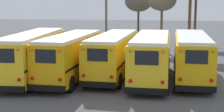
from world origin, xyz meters
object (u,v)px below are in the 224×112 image
school_bus_1 (71,55)px  bare_tree_3 (139,2)px  school_bus_0 (33,54)px  utility_pole (106,9)px  bare_tree_1 (162,1)px  school_bus_2 (114,54)px  school_bus_3 (151,56)px  school_bus_4 (192,55)px

school_bus_1 → bare_tree_3: bare_tree_3 is taller
school_bus_0 → utility_pole: (3.25, 13.14, 2.97)m
school_bus_0 → bare_tree_1: bare_tree_1 is taller
school_bus_2 → bare_tree_1: (3.44, 14.29, 3.98)m
utility_pole → bare_tree_3: 7.47m
school_bus_3 → utility_pole: utility_pole is taller
utility_pole → school_bus_0: bearing=-103.9°
school_bus_1 → school_bus_2: school_bus_1 is taller
school_bus_1 → bare_tree_1: bearing=68.3°
school_bus_4 → utility_pole: 14.59m
school_bus_0 → school_bus_4: school_bus_0 is taller
bare_tree_1 → school_bus_1: bearing=-111.7°
school_bus_0 → school_bus_4: bearing=7.5°
school_bus_2 → bare_tree_3: 18.77m
utility_pole → bare_tree_3: utility_pole is taller
school_bus_4 → bare_tree_3: (-5.29, 18.42, 3.84)m
school_bus_2 → bare_tree_3: (0.48, 18.36, 3.87)m
bare_tree_3 → school_bus_0: bearing=-107.4°
utility_pole → bare_tree_3: (2.99, 6.79, 0.82)m
school_bus_0 → bare_tree_3: bare_tree_3 is taller
school_bus_2 → bare_tree_1: bare_tree_1 is taller
school_bus_1 → school_bus_2: (2.88, 1.57, -0.04)m
school_bus_1 → school_bus_3: school_bus_3 is taller
school_bus_3 → school_bus_4: size_ratio=0.99×
school_bus_0 → bare_tree_1: size_ratio=1.55×
school_bus_3 → bare_tree_3: bearing=97.1°
school_bus_1 → school_bus_3: bearing=5.9°
school_bus_2 → bare_tree_1: 15.23m
school_bus_1 → utility_pole: (0.37, 13.14, 3.01)m
school_bus_3 → school_bus_1: bearing=-174.1°
school_bus_3 → bare_tree_1: bearing=87.9°
school_bus_1 → school_bus_3: size_ratio=0.95×
school_bus_3 → school_bus_4: school_bus_3 is taller
school_bus_3 → utility_pole: (-5.39, 12.54, 3.02)m
utility_pole → school_bus_4: bearing=-54.6°
bare_tree_1 → utility_pole: bearing=-155.4°
school_bus_1 → school_bus_4: (8.65, 1.51, -0.02)m
school_bus_4 → bare_tree_3: size_ratio=1.50×
school_bus_2 → school_bus_3: size_ratio=1.00×
school_bus_4 → school_bus_3: bearing=-162.4°
school_bus_0 → school_bus_2: size_ratio=1.05×
utility_pole → bare_tree_1: utility_pole is taller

